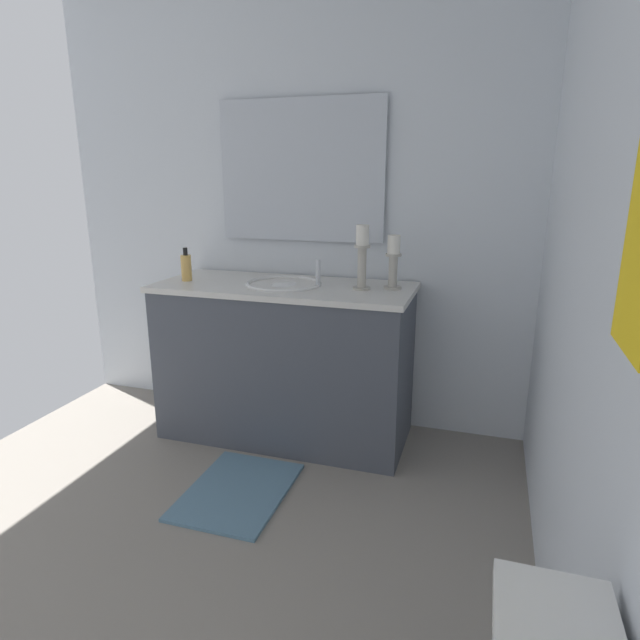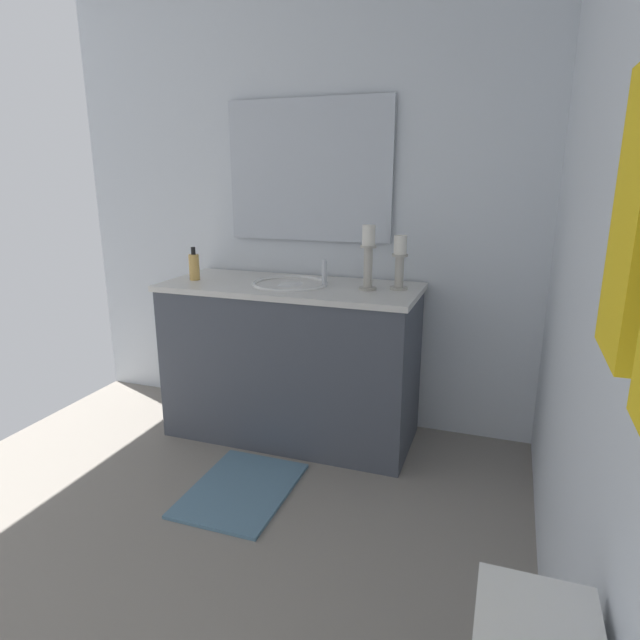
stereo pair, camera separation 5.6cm
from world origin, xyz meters
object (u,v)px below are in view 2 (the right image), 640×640
(towel_near_vanity, at_px, (637,216))
(bath_mat, at_px, (241,489))
(candle_holder_tall, at_px, (400,261))
(candle_holder_short, at_px, (368,255))
(vanity_cabinet, at_px, (291,361))
(mirror, at_px, (308,171))
(sink_basin, at_px, (291,291))
(soap_bottle, at_px, (194,266))

(towel_near_vanity, relative_size, bath_mat, 0.61)
(candle_holder_tall, height_order, candle_holder_short, candle_holder_short)
(vanity_cabinet, relative_size, mirror, 1.45)
(mirror, distance_m, bath_mat, 1.69)
(sink_basin, xyz_separation_m, candle_holder_short, (-0.01, 0.42, 0.21))
(vanity_cabinet, relative_size, candle_holder_short, 4.24)
(candle_holder_short, bearing_deg, mirror, -123.18)
(candle_holder_tall, relative_size, bath_mat, 0.45)
(candle_holder_short, height_order, bath_mat, candle_holder_short)
(sink_basin, relative_size, towel_near_vanity, 1.10)
(mirror, bearing_deg, towel_near_vanity, 30.39)
(candle_holder_tall, relative_size, soap_bottle, 1.50)
(vanity_cabinet, distance_m, candle_holder_tall, 0.80)
(vanity_cabinet, distance_m, bath_mat, 0.75)
(mirror, height_order, towel_near_vanity, mirror)
(candle_holder_short, bearing_deg, vanity_cabinet, -89.06)
(vanity_cabinet, height_order, mirror, mirror)
(candle_holder_tall, bearing_deg, soap_bottle, -83.43)
(mirror, bearing_deg, candle_holder_short, 56.82)
(soap_bottle, bearing_deg, vanity_cabinet, 96.19)
(vanity_cabinet, xyz_separation_m, bath_mat, (0.62, 0.00, -0.42))
(vanity_cabinet, relative_size, soap_bottle, 7.59)
(candle_holder_tall, xyz_separation_m, soap_bottle, (0.13, -1.11, -0.07))
(bath_mat, bearing_deg, sink_basin, 179.91)
(bath_mat, bearing_deg, candle_holder_tall, 140.89)
(vanity_cabinet, xyz_separation_m, mirror, (-0.28, 0.00, 1.00))
(candle_holder_tall, bearing_deg, bath_mat, -39.11)
(soap_bottle, relative_size, bath_mat, 0.30)
(sink_basin, bearing_deg, mirror, -179.80)
(sink_basin, relative_size, bath_mat, 0.67)
(sink_basin, height_order, soap_bottle, soap_bottle)
(soap_bottle, xyz_separation_m, towel_near_vanity, (1.74, 1.76, 0.44))
(towel_near_vanity, bearing_deg, soap_bottle, -134.65)
(sink_basin, height_order, candle_holder_short, candle_holder_short)
(candle_holder_short, relative_size, bath_mat, 0.54)
(candle_holder_short, distance_m, soap_bottle, 0.97)
(soap_bottle, bearing_deg, candle_holder_short, 93.92)
(sink_basin, relative_size, candle_holder_tall, 1.49)
(candle_holder_short, bearing_deg, towel_near_vanity, 23.94)
(sink_basin, xyz_separation_m, mirror, (-0.28, -0.00, 0.62))
(candle_holder_short, bearing_deg, soap_bottle, -86.08)
(sink_basin, height_order, towel_near_vanity, towel_near_vanity)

